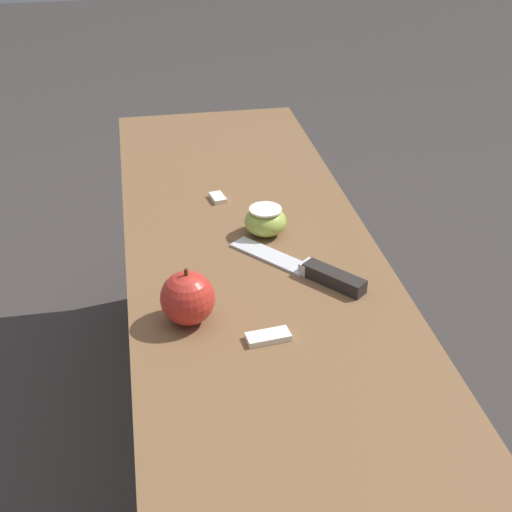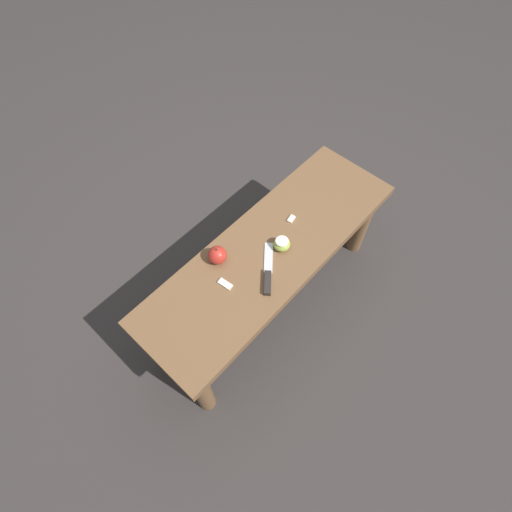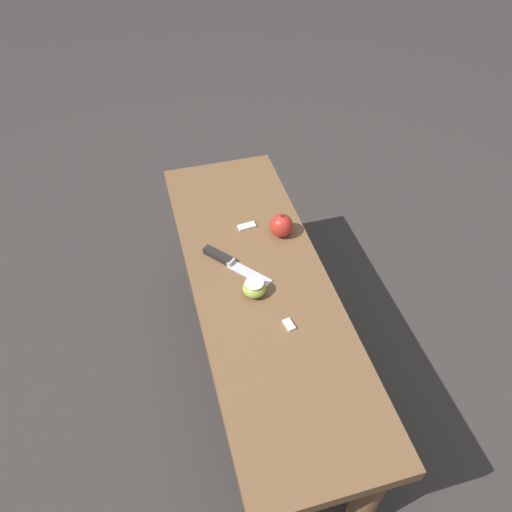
{
  "view_description": "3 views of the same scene",
  "coord_description": "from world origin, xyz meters",
  "px_view_note": "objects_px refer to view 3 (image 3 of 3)",
  "views": [
    {
      "loc": [
        0.91,
        -0.16,
        0.99
      ],
      "look_at": [
        0.08,
        -0.01,
        0.47
      ],
      "focal_mm": 50.0,
      "sensor_mm": 36.0,
      "label": 1
    },
    {
      "loc": [
        0.65,
        0.52,
        1.73
      ],
      "look_at": [
        0.08,
        -0.01,
        0.47
      ],
      "focal_mm": 28.0,
      "sensor_mm": 36.0,
      "label": 2
    },
    {
      "loc": [
        -0.87,
        0.25,
        1.49
      ],
      "look_at": [
        0.08,
        -0.01,
        0.47
      ],
      "focal_mm": 35.0,
      "sensor_mm": 36.0,
      "label": 3
    }
  ],
  "objects_px": {
    "wooden_bench": "(261,303)",
    "apple_cut": "(254,288)",
    "apple_whole": "(281,225)",
    "knife": "(227,261)"
  },
  "relations": [
    {
      "from": "apple_whole",
      "to": "apple_cut",
      "type": "relative_size",
      "value": 1.22
    },
    {
      "from": "knife",
      "to": "apple_cut",
      "type": "relative_size",
      "value": 2.96
    },
    {
      "from": "wooden_bench",
      "to": "knife",
      "type": "bearing_deg",
      "value": 36.21
    },
    {
      "from": "apple_whole",
      "to": "apple_cut",
      "type": "bearing_deg",
      "value": 145.7
    },
    {
      "from": "wooden_bench",
      "to": "apple_cut",
      "type": "distance_m",
      "value": 0.12
    },
    {
      "from": "apple_whole",
      "to": "apple_cut",
      "type": "height_order",
      "value": "apple_whole"
    },
    {
      "from": "wooden_bench",
      "to": "apple_whole",
      "type": "relative_size",
      "value": 14.79
    },
    {
      "from": "apple_cut",
      "to": "knife",
      "type": "bearing_deg",
      "value": 19.19
    },
    {
      "from": "knife",
      "to": "wooden_bench",
      "type": "bearing_deg",
      "value": -3.5
    },
    {
      "from": "apple_whole",
      "to": "apple_cut",
      "type": "distance_m",
      "value": 0.25
    }
  ]
}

